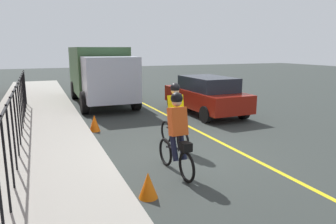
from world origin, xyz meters
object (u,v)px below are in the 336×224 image
Objects in this scene: traffic_cone_near at (148,185)px; cyclist_lead at (177,134)px; patrol_sedan at (206,95)px; traffic_cone_far at (95,123)px; cyclist_follow at (175,117)px; box_truck_background at (100,72)px.

cyclist_lead is at bearing -49.93° from traffic_cone_near.
patrol_sedan is (5.44, -3.79, -0.09)m from cyclist_lead.
traffic_cone_far is (5.19, 0.09, 0.03)m from traffic_cone_near.
traffic_cone_near is (-2.44, 1.64, -0.66)m from cyclist_follow.
traffic_cone_near is at bearing 127.89° from cyclist_lead.
patrol_sedan is at bearing -37.24° from traffic_cone_near.
traffic_cone_far is at bearing 100.83° from patrol_sedan.
traffic_cone_far is at bearing -12.06° from box_truck_background.
cyclist_follow is at bearing 139.44° from patrol_sedan.
traffic_cone_far is at bearing 29.98° from cyclist_follow.
box_truck_background is at bearing 37.27° from patrol_sedan.
traffic_cone_near is at bearing 143.89° from cyclist_follow.
box_truck_background is at bearing -6.28° from traffic_cone_near.
cyclist_follow is at bearing -147.83° from traffic_cone_far.
traffic_cone_near is at bearing -179.02° from traffic_cone_far.
cyclist_lead is 1.40m from traffic_cone_near.
box_truck_background is at bearing -3.53° from cyclist_lead.
traffic_cone_far is (-5.50, 1.27, -1.27)m from box_truck_background.
traffic_cone_near is 5.19m from traffic_cone_far.
traffic_cone_near is 0.90× the size of traffic_cone_far.
patrol_sedan is 8.93× the size of traffic_cone_near.
box_truck_background is 10.83m from traffic_cone_near.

